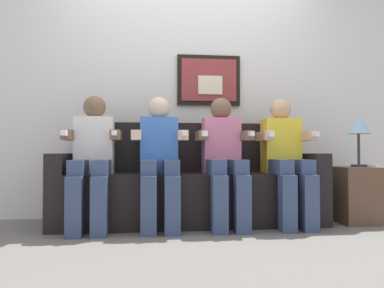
{
  "coord_description": "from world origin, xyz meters",
  "views": [
    {
      "loc": [
        -0.38,
        -3.05,
        0.63
      ],
      "look_at": [
        0.0,
        0.15,
        0.7
      ],
      "focal_mm": 35.97,
      "sensor_mm": 36.0,
      "label": 1
    }
  ],
  "objects_px": {
    "person_left_center": "(159,155)",
    "person_right_center": "(224,155)",
    "person_rightmost": "(286,155)",
    "person_leftmost": "(92,155)",
    "side_table_right": "(358,194)",
    "couch": "(190,188)",
    "table_lamp": "(359,127)",
    "spare_remote_on_table": "(374,166)"
  },
  "relations": [
    {
      "from": "person_left_center",
      "to": "person_right_center",
      "type": "xyz_separation_m",
      "value": [
        0.55,
        -0.0,
        0.0
      ]
    },
    {
      "from": "person_rightmost",
      "to": "person_left_center",
      "type": "bearing_deg",
      "value": 179.98
    },
    {
      "from": "person_left_center",
      "to": "person_rightmost",
      "type": "height_order",
      "value": "same"
    },
    {
      "from": "person_leftmost",
      "to": "side_table_right",
      "type": "distance_m",
      "value": 2.36
    },
    {
      "from": "couch",
      "to": "table_lamp",
      "type": "height_order",
      "value": "table_lamp"
    },
    {
      "from": "side_table_right",
      "to": "couch",
      "type": "bearing_deg",
      "value": 175.95
    },
    {
      "from": "couch",
      "to": "table_lamp",
      "type": "relative_size",
      "value": 5.07
    },
    {
      "from": "person_left_center",
      "to": "person_rightmost",
      "type": "xyz_separation_m",
      "value": [
        1.09,
        -0.0,
        0.0
      ]
    },
    {
      "from": "person_left_center",
      "to": "spare_remote_on_table",
      "type": "distance_m",
      "value": 1.88
    },
    {
      "from": "person_rightmost",
      "to": "table_lamp",
      "type": "xyz_separation_m",
      "value": [
        0.72,
        0.09,
        0.25
      ]
    },
    {
      "from": "couch",
      "to": "spare_remote_on_table",
      "type": "xyz_separation_m",
      "value": [
        1.61,
        -0.2,
        0.2
      ]
    },
    {
      "from": "person_leftmost",
      "to": "side_table_right",
      "type": "bearing_deg",
      "value": 1.51
    },
    {
      "from": "person_leftmost",
      "to": "person_right_center",
      "type": "xyz_separation_m",
      "value": [
        1.09,
        0.0,
        0.0
      ]
    },
    {
      "from": "person_right_center",
      "to": "spare_remote_on_table",
      "type": "bearing_deg",
      "value": -1.48
    },
    {
      "from": "person_right_center",
      "to": "person_rightmost",
      "type": "distance_m",
      "value": 0.55
    },
    {
      "from": "person_left_center",
      "to": "spare_remote_on_table",
      "type": "relative_size",
      "value": 8.54
    },
    {
      "from": "spare_remote_on_table",
      "to": "table_lamp",
      "type": "bearing_deg",
      "value": 119.3
    },
    {
      "from": "couch",
      "to": "person_left_center",
      "type": "height_order",
      "value": "person_left_center"
    },
    {
      "from": "side_table_right",
      "to": "table_lamp",
      "type": "relative_size",
      "value": 1.09
    },
    {
      "from": "couch",
      "to": "person_leftmost",
      "type": "xyz_separation_m",
      "value": [
        -0.82,
        -0.17,
        0.29
      ]
    },
    {
      "from": "person_left_center",
      "to": "person_right_center",
      "type": "height_order",
      "value": "same"
    },
    {
      "from": "couch",
      "to": "person_leftmost",
      "type": "bearing_deg",
      "value": -168.36
    },
    {
      "from": "couch",
      "to": "person_rightmost",
      "type": "xyz_separation_m",
      "value": [
        0.82,
        -0.17,
        0.29
      ]
    },
    {
      "from": "spare_remote_on_table",
      "to": "side_table_right",
      "type": "bearing_deg",
      "value": 134.18
    },
    {
      "from": "person_rightmost",
      "to": "spare_remote_on_table",
      "type": "height_order",
      "value": "person_rightmost"
    },
    {
      "from": "couch",
      "to": "person_rightmost",
      "type": "distance_m",
      "value": 0.89
    },
    {
      "from": "couch",
      "to": "side_table_right",
      "type": "height_order",
      "value": "couch"
    },
    {
      "from": "person_rightmost",
      "to": "spare_remote_on_table",
      "type": "distance_m",
      "value": 0.8
    },
    {
      "from": "person_rightmost",
      "to": "spare_remote_on_table",
      "type": "bearing_deg",
      "value": -2.5
    },
    {
      "from": "person_leftmost",
      "to": "spare_remote_on_table",
      "type": "relative_size",
      "value": 8.54
    },
    {
      "from": "person_rightmost",
      "to": "couch",
      "type": "bearing_deg",
      "value": 168.36
    },
    {
      "from": "person_left_center",
      "to": "person_leftmost",
      "type": "bearing_deg",
      "value": -179.95
    },
    {
      "from": "couch",
      "to": "table_lamp",
      "type": "distance_m",
      "value": 1.64
    },
    {
      "from": "person_leftmost",
      "to": "table_lamp",
      "type": "xyz_separation_m",
      "value": [
        2.36,
        0.09,
        0.25
      ]
    },
    {
      "from": "person_left_center",
      "to": "spare_remote_on_table",
      "type": "xyz_separation_m",
      "value": [
        1.88,
        -0.03,
        -0.1
      ]
    },
    {
      "from": "couch",
      "to": "table_lamp",
      "type": "xyz_separation_m",
      "value": [
        1.54,
        -0.08,
        0.55
      ]
    },
    {
      "from": "person_rightmost",
      "to": "table_lamp",
      "type": "height_order",
      "value": "person_rightmost"
    },
    {
      "from": "person_right_center",
      "to": "table_lamp",
      "type": "xyz_separation_m",
      "value": [
        1.27,
        0.09,
        0.25
      ]
    },
    {
      "from": "person_leftmost",
      "to": "person_rightmost",
      "type": "relative_size",
      "value": 1.0
    },
    {
      "from": "side_table_right",
      "to": "table_lamp",
      "type": "xyz_separation_m",
      "value": [
        0.03,
        0.02,
        0.61
      ]
    },
    {
      "from": "person_right_center",
      "to": "person_rightmost",
      "type": "relative_size",
      "value": 1.0
    },
    {
      "from": "person_leftmost",
      "to": "table_lamp",
      "type": "height_order",
      "value": "person_leftmost"
    }
  ]
}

